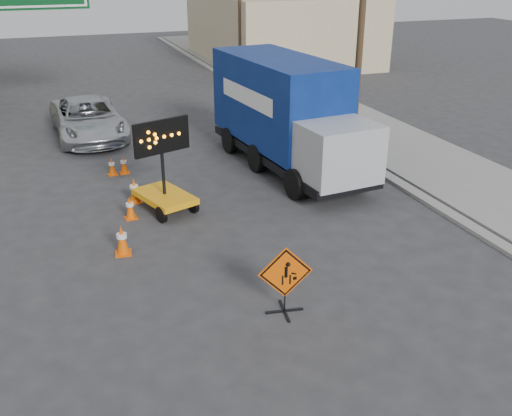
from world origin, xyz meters
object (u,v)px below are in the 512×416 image
arrow_board (164,191)px  pickup_truck (88,119)px  box_truck (287,120)px  construction_sign (285,278)px

arrow_board → pickup_truck: 8.68m
pickup_truck → box_truck: box_truck is taller
construction_sign → arrow_board: 6.33m
construction_sign → arrow_board: (-1.26, 6.20, -0.20)m
construction_sign → arrow_board: bearing=110.7°
construction_sign → box_truck: bearing=76.0°
arrow_board → pickup_truck: (-1.39, 8.57, 0.17)m
arrow_board → pickup_truck: bearing=80.3°
arrow_board → pickup_truck: size_ratio=0.49×
box_truck → construction_sign: bearing=-118.6°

